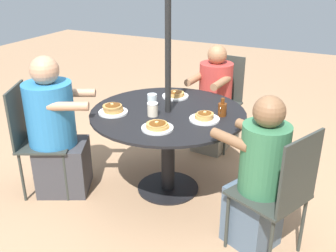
% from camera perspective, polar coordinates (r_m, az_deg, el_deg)
% --- Properties ---
extents(ground_plane, '(12.00, 12.00, 0.00)m').
position_cam_1_polar(ground_plane, '(3.52, 0.00, -9.00)').
color(ground_plane, tan).
extents(patio_table, '(1.27, 1.27, 0.73)m').
position_cam_1_polar(patio_table, '(3.25, 0.00, -0.32)').
color(patio_table, black).
rests_on(patio_table, ground).
extents(umbrella_pole, '(0.05, 0.05, 2.33)m').
position_cam_1_polar(umbrella_pole, '(3.06, 0.00, 9.68)').
color(umbrella_pole, black).
rests_on(umbrella_pole, ground).
extents(patio_chair_north, '(0.45, 0.45, 0.94)m').
position_cam_1_polar(patio_chair_north, '(4.20, 7.67, 4.41)').
color(patio_chair_north, '#333833').
rests_on(patio_chair_north, ground).
extents(diner_north, '(0.55, 0.36, 1.10)m').
position_cam_1_polar(diner_north, '(4.05, 6.65, 3.27)').
color(diner_north, gray).
rests_on(diner_north, ground).
extents(patio_chair_east, '(0.56, 0.56, 0.94)m').
position_cam_1_polar(patio_chair_east, '(3.45, -18.82, -1.08)').
color(patio_chair_east, '#333833').
rests_on(patio_chair_east, ground).
extents(diner_east, '(0.56, 0.62, 1.19)m').
position_cam_1_polar(diner_east, '(3.39, -15.96, -1.05)').
color(diner_east, '#3D3D42').
rests_on(diner_east, ground).
extents(patio_chair_south, '(0.56, 0.56, 0.94)m').
position_cam_1_polar(patio_chair_south, '(2.62, 16.08, -8.85)').
color(patio_chair_south, '#333833').
rests_on(patio_chair_south, ground).
extents(diner_south, '(0.46, 0.54, 1.12)m').
position_cam_1_polar(diner_south, '(2.71, 12.99, -7.66)').
color(diner_south, slate).
rests_on(diner_south, ground).
extents(pancake_plate_a, '(0.24, 0.24, 0.06)m').
position_cam_1_polar(pancake_plate_a, '(3.52, 1.07, 4.52)').
color(pancake_plate_a, white).
rests_on(pancake_plate_a, patio_table).
extents(pancake_plate_b, '(0.24, 0.24, 0.06)m').
position_cam_1_polar(pancake_plate_b, '(2.86, -1.55, -0.09)').
color(pancake_plate_b, white).
rests_on(pancake_plate_b, patio_table).
extents(pancake_plate_c, '(0.24, 0.24, 0.07)m').
position_cam_1_polar(pancake_plate_c, '(3.03, 5.31, 1.25)').
color(pancake_plate_c, white).
rests_on(pancake_plate_c, patio_table).
extents(pancake_plate_d, '(0.24, 0.24, 0.08)m').
position_cam_1_polar(pancake_plate_d, '(3.18, -7.98, 2.36)').
color(pancake_plate_d, white).
rests_on(pancake_plate_d, patio_table).
extents(syrup_bottle, '(0.09, 0.07, 0.15)m').
position_cam_1_polar(syrup_bottle, '(3.12, 7.88, 2.45)').
color(syrup_bottle, '#602D0F').
rests_on(syrup_bottle, patio_table).
extents(coffee_cup, '(0.09, 0.09, 0.11)m').
position_cam_1_polar(coffee_cup, '(3.09, -2.24, 2.44)').
color(coffee_cup, beige).
rests_on(coffee_cup, patio_table).
extents(drinking_glass_a, '(0.08, 0.08, 0.11)m').
position_cam_1_polar(drinking_glass_a, '(3.28, -2.31, 3.71)').
color(drinking_glass_a, silver).
rests_on(drinking_glass_a, patio_table).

